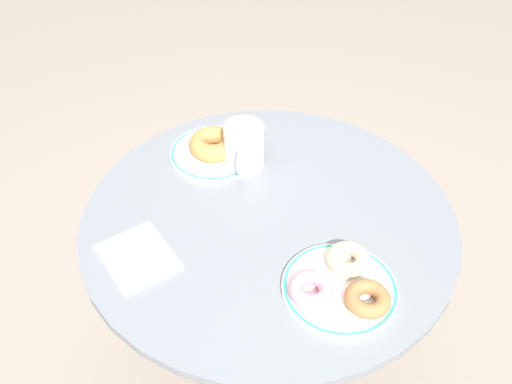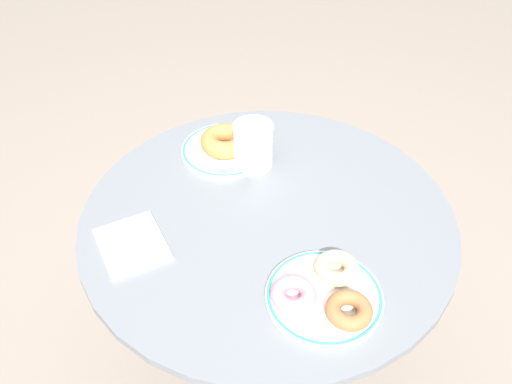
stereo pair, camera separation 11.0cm
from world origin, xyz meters
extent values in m
cylinder|color=slate|center=(0.00, 0.00, 0.70)|extent=(0.77, 0.77, 0.02)
cylinder|color=slate|center=(0.00, 0.00, 0.36)|extent=(0.06, 0.06, 0.67)
cylinder|color=white|center=(-0.23, 0.05, 0.72)|extent=(0.21, 0.21, 0.01)
torus|color=#38B2A8|center=(-0.23, 0.05, 0.72)|extent=(0.20, 0.20, 0.01)
cylinder|color=white|center=(0.23, -0.05, 0.72)|extent=(0.21, 0.21, 0.01)
torus|color=#38B2A8|center=(0.23, -0.05, 0.72)|extent=(0.20, 0.20, 0.01)
torus|color=#BC7F42|center=(-0.22, 0.05, 0.74)|extent=(0.13, 0.13, 0.04)
torus|color=#A36B3D|center=(0.28, -0.05, 0.74)|extent=(0.10, 0.10, 0.03)
torus|color=#E0B789|center=(0.20, 0.00, 0.74)|extent=(0.11, 0.11, 0.03)
torus|color=pink|center=(0.20, -0.10, 0.74)|extent=(0.11, 0.11, 0.03)
cube|color=white|center=(-0.09, -0.26, 0.71)|extent=(0.16, 0.14, 0.01)
cylinder|color=white|center=(-0.15, 0.08, 0.76)|extent=(0.09, 0.09, 0.10)
torus|color=white|center=(-0.12, 0.04, 0.77)|extent=(0.06, 0.07, 0.08)
camera|label=1|loc=(0.56, -0.58, 1.49)|focal=38.20mm
camera|label=2|loc=(0.63, -0.50, 1.49)|focal=38.20mm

